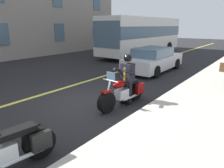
{
  "coord_description": "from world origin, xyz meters",
  "views": [
    {
      "loc": [
        5.02,
        4.89,
        2.66
      ],
      "look_at": [
        -0.34,
        0.86,
        0.75
      ],
      "focal_mm": 33.33,
      "sensor_mm": 36.0,
      "label": 1
    }
  ],
  "objects_px": {
    "rider_main": "(127,75)",
    "bus_near": "(143,34)",
    "motorcycle_main": "(124,92)",
    "motorcycle_parked": "(2,152)",
    "car_silver": "(154,60)"
  },
  "relations": [
    {
      "from": "motorcycle_parked",
      "to": "car_silver",
      "type": "distance_m",
      "value": 9.94
    },
    {
      "from": "motorcycle_main",
      "to": "bus_near",
      "type": "relative_size",
      "value": 0.2
    },
    {
      "from": "motorcycle_main",
      "to": "bus_near",
      "type": "height_order",
      "value": "bus_near"
    },
    {
      "from": "car_silver",
      "to": "motorcycle_parked",
      "type": "bearing_deg",
      "value": 10.38
    },
    {
      "from": "motorcycle_main",
      "to": "rider_main",
      "type": "distance_m",
      "value": 0.61
    },
    {
      "from": "bus_near",
      "to": "car_silver",
      "type": "xyz_separation_m",
      "value": [
        6.15,
        4.09,
        -1.18
      ]
    },
    {
      "from": "rider_main",
      "to": "bus_near",
      "type": "distance_m",
      "value": 12.92
    },
    {
      "from": "motorcycle_parked",
      "to": "bus_near",
      "type": "height_order",
      "value": "bus_near"
    },
    {
      "from": "motorcycle_main",
      "to": "car_silver",
      "type": "height_order",
      "value": "car_silver"
    },
    {
      "from": "motorcycle_parked",
      "to": "rider_main",
      "type": "bearing_deg",
      "value": -178.04
    },
    {
      "from": "motorcycle_parked",
      "to": "car_silver",
      "type": "bearing_deg",
      "value": -169.62
    },
    {
      "from": "rider_main",
      "to": "motorcycle_main",
      "type": "bearing_deg",
      "value": -3.68
    },
    {
      "from": "motorcycle_main",
      "to": "rider_main",
      "type": "relative_size",
      "value": 1.28
    },
    {
      "from": "rider_main",
      "to": "car_silver",
      "type": "xyz_separation_m",
      "value": [
        -5.4,
        -1.64,
        -0.35
      ]
    },
    {
      "from": "rider_main",
      "to": "motorcycle_parked",
      "type": "xyz_separation_m",
      "value": [
        4.37,
        0.15,
        -0.58
      ]
    }
  ]
}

